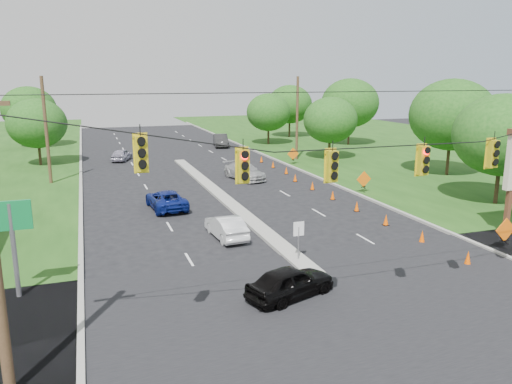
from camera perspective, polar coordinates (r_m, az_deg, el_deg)
name	(u,v)px	position (r m, az deg, el deg)	size (l,w,h in m)	color
ground	(361,316)	(19.94, 11.96, -13.66)	(160.00, 160.00, 0.00)	black
cross_street	(361,316)	(19.94, 11.96, -13.66)	(160.00, 14.00, 0.02)	black
curb_left	(81,182)	(46.03, -19.39, 1.12)	(0.25, 110.00, 0.16)	gray
curb_right	(294,168)	(50.01, 4.40, 2.71)	(0.25, 110.00, 0.16)	gray
median	(220,196)	(38.42, -4.18, -0.41)	(1.00, 34.00, 0.18)	gray
median_sign	(299,234)	(24.33, 4.89, -4.75)	(0.55, 0.06, 2.05)	gray
signal_span	(382,194)	(17.44, 14.25, -0.26)	(25.60, 0.32, 9.00)	#422D1C
utility_pole_far_left	(46,131)	(45.48, -22.85, 6.45)	(0.28, 0.28, 9.00)	#422D1C
utility_pole_far_right	(297,119)	(54.94, 4.72, 8.35)	(0.28, 0.28, 9.00)	#422D1C
cone_0	(468,258)	(26.33, 23.06, -6.94)	(0.32, 0.32, 0.70)	#F95300
cone_1	(422,237)	(28.86, 18.45, -4.86)	(0.32, 0.32, 0.70)	#F95300
cone_2	(386,220)	(31.57, 14.63, -3.09)	(0.32, 0.32, 0.70)	#F95300
cone_3	(357,206)	(34.43, 11.45, -1.60)	(0.32, 0.32, 0.70)	#F95300
cone_4	(333,195)	(37.39, 8.76, -0.34)	(0.32, 0.32, 0.70)	#F95300
cone_5	(312,186)	(40.44, 6.47, 0.73)	(0.32, 0.32, 0.70)	#F95300
cone_6	(295,178)	(43.56, 4.50, 1.65)	(0.32, 0.32, 0.70)	#F95300
cone_7	(286,170)	(46.96, 3.48, 2.49)	(0.32, 0.32, 0.70)	#F95300
cone_8	(273,164)	(50.16, 1.96, 3.18)	(0.32, 0.32, 0.70)	#F95300
cone_9	(261,159)	(53.40, 0.62, 3.78)	(0.32, 0.32, 0.70)	#F95300
work_sign_0	(505,231)	(28.94, 26.61, -4.00)	(1.27, 0.58, 1.37)	black
work_sign_1	(364,180)	(39.63, 12.22, 1.36)	(1.27, 0.58, 1.37)	black
work_sign_2	(293,154)	(51.92, 4.26, 4.31)	(1.27, 0.58, 1.37)	black
tree_5	(37,123)	(55.54, -23.77, 7.19)	(5.88, 5.88, 6.86)	black
tree_6	(29,109)	(70.59, -24.53, 8.62)	(6.72, 6.72, 7.84)	black
tree_7	(503,135)	(38.82, 26.36, 5.86)	(6.72, 6.72, 7.84)	black
tree_8	(452,115)	(48.81, 21.47, 8.21)	(7.56, 7.56, 8.82)	black
tree_9	(330,120)	(55.55, 8.48, 8.14)	(5.88, 5.88, 6.86)	black
tree_10	(350,103)	(68.05, 10.69, 9.96)	(7.56, 7.56, 8.82)	black
tree_11	(290,104)	(76.20, 3.88, 9.97)	(6.72, 6.72, 7.84)	black
tree_12	(268,112)	(67.54, 1.44, 9.10)	(5.88, 5.88, 6.86)	black
black_sedan	(290,282)	(20.77, 3.95, -10.24)	(1.59, 3.95, 1.35)	black
white_sedan	(226,227)	(28.19, -3.44, -3.98)	(1.37, 3.92, 1.29)	silver
blue_pickup	(166,200)	(34.83, -10.22, -0.86)	(2.19, 4.74, 1.32)	navy
silver_car_far	(244,171)	(44.34, -1.33, 2.37)	(2.02, 4.96, 1.44)	#9B9B9B
silver_car_oncoming	(122,155)	(56.35, -15.12, 4.13)	(1.56, 3.87, 1.32)	#948FA3
dark_car_receding	(221,140)	(65.96, -4.06, 5.90)	(1.72, 4.92, 1.62)	#262626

